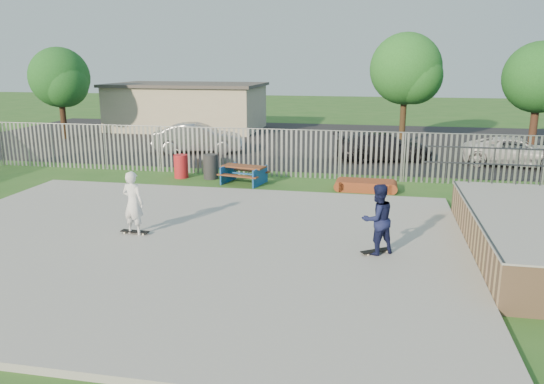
% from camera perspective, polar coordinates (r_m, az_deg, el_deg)
% --- Properties ---
extents(ground, '(120.00, 120.00, 0.00)m').
position_cam_1_polar(ground, '(14.30, -10.23, -5.79)').
color(ground, '#2C6121').
rests_on(ground, ground).
extents(concrete_slab, '(15.00, 12.00, 0.15)m').
position_cam_1_polar(concrete_slab, '(14.28, -10.24, -5.50)').
color(concrete_slab, '#A2A19C').
rests_on(concrete_slab, ground).
extents(fence, '(26.04, 16.02, 2.00)m').
position_cam_1_polar(fence, '(17.96, -2.10, 1.84)').
color(fence, gray).
rests_on(fence, ground).
extents(picnic_table, '(1.96, 1.73, 0.72)m').
position_cam_1_polar(picnic_table, '(21.09, -3.03, 1.91)').
color(picnic_table, brown).
rests_on(picnic_table, ground).
extents(funbox, '(1.96, 1.01, 0.39)m').
position_cam_1_polar(funbox, '(20.23, 10.05, 0.68)').
color(funbox, brown).
rests_on(funbox, ground).
extents(trash_bin_red, '(0.58, 0.58, 0.97)m').
position_cam_1_polar(trash_bin_red, '(22.38, -9.75, 2.74)').
color(trash_bin_red, red).
rests_on(trash_bin_red, ground).
extents(trash_bin_grey, '(0.61, 0.61, 1.02)m').
position_cam_1_polar(trash_bin_grey, '(22.02, -6.61, 2.74)').
color(trash_bin_grey, '#28282B').
rests_on(trash_bin_grey, ground).
extents(parking_lot, '(40.00, 18.00, 0.02)m').
position_cam_1_polar(parking_lot, '(32.25, 2.06, 5.52)').
color(parking_lot, black).
rests_on(parking_lot, ground).
extents(car_silver, '(4.90, 2.58, 1.54)m').
position_cam_1_polar(car_silver, '(28.22, -7.94, 5.76)').
color(car_silver, '#9E9EA2').
rests_on(car_silver, parking_lot).
extents(car_dark, '(5.06, 3.02, 1.37)m').
position_cam_1_polar(car_dark, '(26.34, 11.89, 4.83)').
color(car_dark, black).
rests_on(car_dark, parking_lot).
extents(car_white, '(4.98, 2.95, 1.30)m').
position_cam_1_polar(car_white, '(26.95, 24.80, 3.95)').
color(car_white, silver).
rests_on(car_white, parking_lot).
extents(building, '(10.40, 6.40, 3.20)m').
position_cam_1_polar(building, '(37.95, -9.09, 9.07)').
color(building, beige).
rests_on(building, ground).
extents(tree_left, '(3.60, 3.60, 5.55)m').
position_cam_1_polar(tree_left, '(35.27, -21.90, 11.35)').
color(tree_left, '#392517').
rests_on(tree_left, ground).
extents(tree_mid, '(4.11, 4.11, 6.34)m').
position_cam_1_polar(tree_mid, '(32.29, 14.20, 12.71)').
color(tree_mid, '#422F1A').
rests_on(tree_mid, ground).
extents(tree_right, '(3.73, 3.73, 5.76)m').
position_cam_1_polar(tree_right, '(31.79, 26.81, 10.92)').
color(tree_right, '#462A1C').
rests_on(tree_right, ground).
extents(skateboard_a, '(0.77, 0.62, 0.08)m').
position_cam_1_polar(skateboard_a, '(13.42, 11.10, -6.31)').
color(skateboard_a, black).
rests_on(skateboard_a, concrete_slab).
extents(skateboard_b, '(0.81, 0.23, 0.08)m').
position_cam_1_polar(skateboard_b, '(15.08, -14.52, -4.21)').
color(skateboard_b, black).
rests_on(skateboard_b, concrete_slab).
extents(skater_navy, '(1.08, 1.03, 1.75)m').
position_cam_1_polar(skater_navy, '(13.16, 11.27, -2.88)').
color(skater_navy, '#14193F').
rests_on(skater_navy, concrete_slab).
extents(skater_white, '(0.71, 0.55, 1.75)m').
position_cam_1_polar(skater_white, '(14.85, -14.71, -1.13)').
color(skater_white, white).
rests_on(skater_white, concrete_slab).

